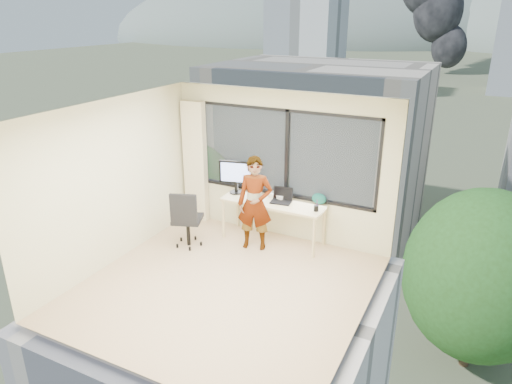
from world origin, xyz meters
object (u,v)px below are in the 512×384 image
Objects in this scene: desk at (273,221)px; game_console at (279,195)px; chair at (187,217)px; person at (255,204)px; monitor at (236,177)px; laptop at (281,196)px; handbag at (319,199)px.

desk is 0.48m from game_console.
person is (1.06, 0.45, 0.28)m from chair.
laptop is at bearing -17.35° from monitor.
desk is at bearing -161.49° from handbag.
chair is (-1.23, -0.80, 0.15)m from desk.
monitor is at bearing 174.40° from desk.
game_console is at bearing 56.69° from person.
chair reaches higher than desk.
desk is 1.72× the size of chair.
handbag reaches higher than desk.
laptop is 1.45× the size of handbag.
laptop is (0.13, -0.22, 0.07)m from game_console.
chair reaches higher than game_console.
person is at bearing -49.16° from monitor.
monitor is at bearing 41.92° from chair.
person is 6.43× the size of handbag.
monitor reaches higher than desk.
desk is at bearing 178.87° from laptop.
person is (-0.18, -0.35, 0.43)m from desk.
handbag is at bearing 16.95° from person.
monitor reaches higher than laptop.
monitor is at bearing 128.56° from person.
game_console is at bearing 19.78° from chair.
desk is 0.51m from laptop.
chair is at bearing -172.59° from person.
game_console is (0.78, 0.16, -0.26)m from monitor.
person is at bearing 3.05° from chair.
chair is 3.34× the size of game_console.
person is at bearing -88.56° from game_console.
laptop is at bearing 10.66° from chair.
chair is 2.88× the size of laptop.
desk is at bearing -19.12° from monitor.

